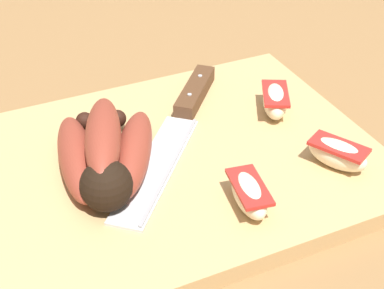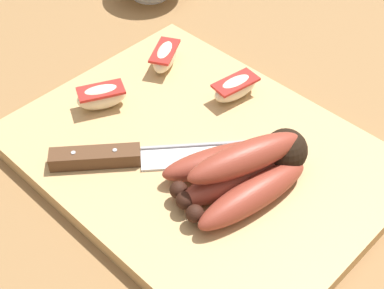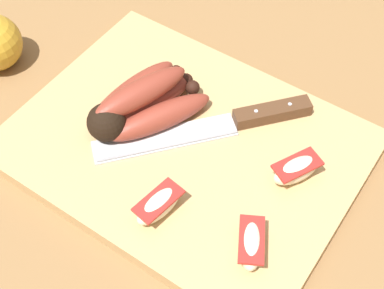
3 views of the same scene
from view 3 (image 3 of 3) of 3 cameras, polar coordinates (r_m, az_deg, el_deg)
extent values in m
plane|color=olive|center=(0.71, -1.59, -1.74)|extent=(6.00, 6.00, 0.00)
cube|color=tan|center=(0.71, -0.66, -0.24)|extent=(0.42, 0.32, 0.02)
sphere|color=black|center=(0.70, -8.58, 2.21)|extent=(0.05, 0.05, 0.05)
ellipsoid|color=brown|center=(0.71, -3.25, 2.77)|extent=(0.09, 0.14, 0.03)
sphere|color=black|center=(0.74, 0.06, 5.75)|extent=(0.02, 0.02, 0.02)
ellipsoid|color=brown|center=(0.72, -4.60, 4.07)|extent=(0.07, 0.14, 0.03)
sphere|color=black|center=(0.75, -0.62, 6.46)|extent=(0.02, 0.02, 0.02)
ellipsoid|color=brown|center=(0.74, -5.90, 5.31)|extent=(0.06, 0.14, 0.03)
sphere|color=black|center=(0.76, -1.60, 7.27)|extent=(0.02, 0.02, 0.02)
ellipsoid|color=brown|center=(0.70, -5.20, 5.19)|extent=(0.08, 0.14, 0.03)
cube|color=silver|center=(0.70, -2.73, 0.60)|extent=(0.14, 0.16, 0.00)
cube|color=#99999E|center=(0.69, -2.45, -0.23)|extent=(0.12, 0.14, 0.00)
cube|color=#51331E|center=(0.73, 8.06, 3.21)|extent=(0.08, 0.09, 0.02)
cylinder|color=#B2B2B7|center=(0.73, 9.81, 4.03)|extent=(0.01, 0.01, 0.00)
cylinder|color=#B2B2B7|center=(0.71, 6.46, 3.36)|extent=(0.01, 0.01, 0.00)
ellipsoid|color=#F4E5C1|center=(0.63, -3.35, -6.09)|extent=(0.04, 0.07, 0.03)
cube|color=red|center=(0.63, -3.39, -5.65)|extent=(0.04, 0.06, 0.00)
ellipsoid|color=#F4E5C1|center=(0.67, 10.43, -2.54)|extent=(0.05, 0.07, 0.03)
cube|color=red|center=(0.66, 10.56, -2.04)|extent=(0.05, 0.06, 0.00)
ellipsoid|color=#F4E5C1|center=(0.61, 5.94, -9.90)|extent=(0.05, 0.07, 0.03)
cube|color=red|center=(0.60, 6.01, -9.48)|extent=(0.05, 0.06, 0.00)
camera|label=1|loc=(0.48, -59.15, 1.37)|focal=55.73mm
camera|label=2|loc=(0.88, -7.46, 46.48)|focal=53.32mm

